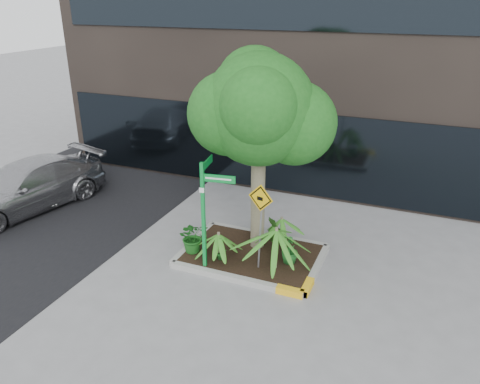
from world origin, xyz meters
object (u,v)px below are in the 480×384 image
at_px(tree, 259,110).
at_px(street_sign_post, 206,206).
at_px(parked_car, 26,186).
at_px(cattle_sign, 261,212).

bearing_deg(tree, street_sign_post, -119.55).
height_order(parked_car, cattle_sign, cattle_sign).
bearing_deg(street_sign_post, tree, 51.88).
distance_m(parked_car, cattle_sign, 7.70).
relative_size(parked_car, cattle_sign, 2.36).
xyz_separation_m(parked_car, cattle_sign, (7.63, -0.66, 0.83)).
relative_size(street_sign_post, cattle_sign, 1.31).
distance_m(tree, street_sign_post, 2.44).
bearing_deg(parked_car, cattle_sign, 8.72).
bearing_deg(cattle_sign, parked_car, -171.21).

